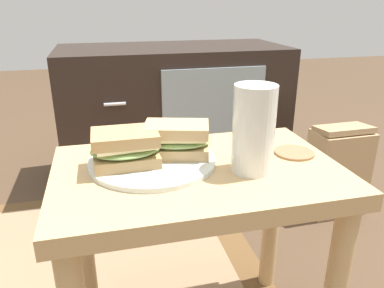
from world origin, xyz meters
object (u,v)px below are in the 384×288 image
object	(u,v)px
plate	(153,161)
paper_bag	(337,170)
sandwich_front	(125,148)
beer_glass	(254,130)
coaster	(294,153)
tv_cabinet	(174,112)
sandwich_back	(177,139)

from	to	relation	value
plate	paper_bag	size ratio (longest dim) A/B	0.73
sandwich_front	beer_glass	world-z (taller)	beer_glass
sandwich_front	plate	bearing A→B (deg)	11.47
plate	beer_glass	distance (m)	0.21
plate	paper_bag	bearing A→B (deg)	29.12
beer_glass	coaster	distance (m)	0.15
sandwich_front	paper_bag	size ratio (longest dim) A/B	0.39
beer_glass	coaster	world-z (taller)	beer_glass
sandwich_front	beer_glass	bearing A→B (deg)	-15.85
plate	coaster	xyz separation A→B (m)	(0.30, -0.02, -0.00)
plate	sandwich_front	size ratio (longest dim) A/B	1.85
tv_cabinet	plate	bearing A→B (deg)	-103.68
tv_cabinet	paper_bag	xyz separation A→B (m)	(0.52, -0.49, -0.12)
sandwich_front	coaster	distance (m)	0.36
sandwich_back	beer_glass	world-z (taller)	beer_glass
coaster	sandwich_front	bearing A→B (deg)	178.10
tv_cabinet	sandwich_back	distance (m)	0.94
tv_cabinet	beer_glass	xyz separation A→B (m)	(-0.04, -0.99, 0.25)
plate	beer_glass	world-z (taller)	beer_glass
sandwich_back	paper_bag	size ratio (longest dim) A/B	0.45
plate	sandwich_back	xyz separation A→B (m)	(0.05, 0.01, 0.04)
plate	sandwich_back	bearing A→B (deg)	11.47
sandwich_back	paper_bag	bearing A→B (deg)	30.28
beer_glass	paper_bag	size ratio (longest dim) A/B	0.48
sandwich_front	paper_bag	bearing A→B (deg)	28.10
sandwich_front	paper_bag	xyz separation A→B (m)	(0.80, 0.43, -0.33)
coaster	paper_bag	world-z (taller)	coaster
coaster	plate	bearing A→B (deg)	175.76
paper_bag	sandwich_front	bearing A→B (deg)	-151.90
tv_cabinet	coaster	bearing A→B (deg)	-85.12
beer_glass	sandwich_back	bearing A→B (deg)	145.82
tv_cabinet	coaster	xyz separation A→B (m)	(0.08, -0.93, 0.17)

